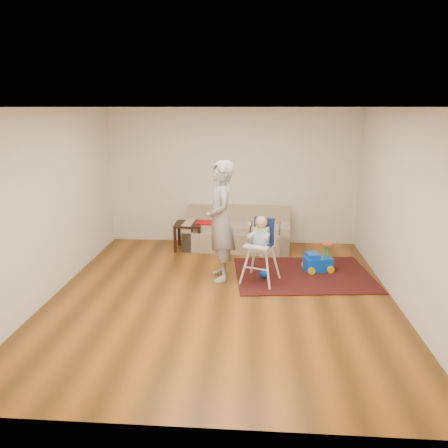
# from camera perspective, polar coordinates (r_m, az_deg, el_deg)

# --- Properties ---
(ground) EXTENTS (5.50, 5.50, 0.00)m
(ground) POSITION_cam_1_polar(r_m,az_deg,el_deg) (6.54, -0.25, -9.41)
(ground) COLOR #52310F
(ground) RESTS_ON ground
(room_envelope) EXTENTS (5.04, 5.52, 2.72)m
(room_envelope) POSITION_cam_1_polar(r_m,az_deg,el_deg) (6.53, 0.08, 7.72)
(room_envelope) COLOR silver
(room_envelope) RESTS_ON ground
(sofa) EXTENTS (2.10, 0.98, 0.79)m
(sofa) POSITION_cam_1_polar(r_m,az_deg,el_deg) (8.56, 1.73, -0.65)
(sofa) COLOR tan
(sofa) RESTS_ON ground
(side_table) EXTENTS (0.52, 0.52, 0.52)m
(side_table) POSITION_cam_1_polar(r_m,az_deg,el_deg) (8.58, -4.61, -1.58)
(side_table) COLOR black
(side_table) RESTS_ON ground
(area_rug) EXTENTS (2.38, 1.88, 0.02)m
(area_rug) POSITION_cam_1_polar(r_m,az_deg,el_deg) (7.43, 10.31, -6.50)
(area_rug) COLOR black
(area_rug) RESTS_ON ground
(ride_on_toy) EXTENTS (0.51, 0.42, 0.48)m
(ride_on_toy) POSITION_cam_1_polar(r_m,az_deg,el_deg) (7.55, 12.20, -4.22)
(ride_on_toy) COLOR blue
(ride_on_toy) RESTS_ON area_rug
(toy_ball) EXTENTS (0.16, 0.16, 0.16)m
(toy_ball) POSITION_cam_1_polar(r_m,az_deg,el_deg) (7.15, 5.32, -6.42)
(toy_ball) COLOR blue
(toy_ball) RESTS_ON area_rug
(high_chair) EXTENTS (0.65, 0.65, 1.09)m
(high_chair) POSITION_cam_1_polar(r_m,az_deg,el_deg) (6.89, 4.80, -3.49)
(high_chair) COLOR silver
(high_chair) RESTS_ON ground
(adult) EXTENTS (0.60, 0.78, 1.92)m
(adult) POSITION_cam_1_polar(r_m,az_deg,el_deg) (6.89, -0.45, 0.34)
(adult) COLOR gray
(adult) RESTS_ON ground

